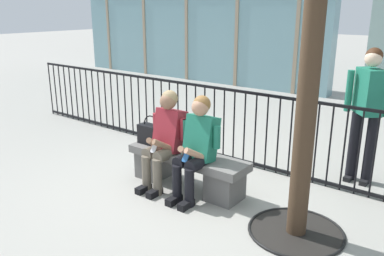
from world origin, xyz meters
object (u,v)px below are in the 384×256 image
seated_person_companion (197,145)px  seated_person_with_phone (165,137)px  stone_bench (187,167)px  handbag_on_bench (152,134)px  bystander_at_railing (367,106)px

seated_person_companion → seated_person_with_phone: bearing=180.0°
stone_bench → handbag_on_bench: bearing=-179.0°
seated_person_with_phone → seated_person_companion: bearing=0.0°
stone_bench → seated_person_with_phone: seated_person_with_phone is taller
seated_person_companion → bystander_at_railing: size_ratio=0.71×
seated_person_with_phone → bystander_at_railing: bystander_at_railing is taller
seated_person_companion → bystander_at_railing: 2.18m
bystander_at_railing → handbag_on_bench: bearing=-145.7°
stone_bench → seated_person_with_phone: size_ratio=1.32×
stone_bench → seated_person_with_phone: bearing=-152.0°
seated_person_with_phone → seated_person_companion: 0.48m
seated_person_companion → bystander_at_railing: (1.40, 1.64, 0.35)m
seated_person_companion → stone_bench: bearing=152.0°
handbag_on_bench → bystander_at_railing: 2.72m
seated_person_with_phone → bystander_at_railing: (1.89, 1.64, 0.35)m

